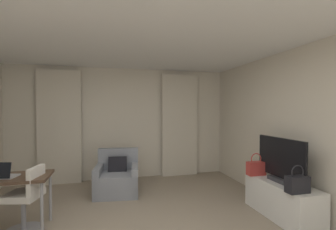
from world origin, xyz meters
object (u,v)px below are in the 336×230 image
tv_flatscreen (281,161)px  armchair (117,179)px  handbag_primary (256,168)px  laptop (2,175)px  handbag_secondary (297,184)px  tv_console (282,199)px  desk_chair (27,203)px

tv_flatscreen → armchair: bearing=145.3°
armchair → handbag_primary: (2.23, -1.24, 0.38)m
laptop → handbag_primary: 3.74m
laptop → tv_flatscreen: size_ratio=0.38×
handbag_secondary → tv_console: bearing=73.6°
armchair → tv_flatscreen: bearing=-34.7°
handbag_secondary → armchair: bearing=136.7°
desk_chair → laptop: size_ratio=2.39×
laptop → tv_console: bearing=-6.6°
armchair → laptop: 2.01m
laptop → handbag_secondary: size_ratio=1.00×
laptop → handbag_primary: laptop is taller
armchair → handbag_secondary: (2.25, -2.12, 0.38)m
tv_flatscreen → handbag_secondary: 0.53m
armchair → handbag_primary: bearing=-29.1°
desk_chair → laptop: laptop is taller
handbag_secondary → desk_chair: bearing=165.9°
laptop → handbag_primary: bearing=-0.2°
desk_chair → handbag_primary: (3.45, 0.00, 0.26)m
tv_console → handbag_secondary: bearing=-106.4°
armchair → desk_chair: desk_chair is taller
tv_console → handbag_secondary: 0.60m
armchair → laptop: size_ratio=2.44×
laptop → handbag_secondary: laptop is taller
armchair → desk_chair: (-1.22, -1.25, 0.11)m
armchair → tv_flatscreen: 2.95m
tv_console → handbag_secondary: size_ratio=3.26×
tv_flatscreen → handbag_primary: tv_flatscreen is taller
tv_console → desk_chair: bearing=173.1°
armchair → laptop: bearing=-140.8°
armchair → laptop: (-1.51, -1.23, 0.51)m
handbag_primary → handbag_secondary: bearing=-89.0°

